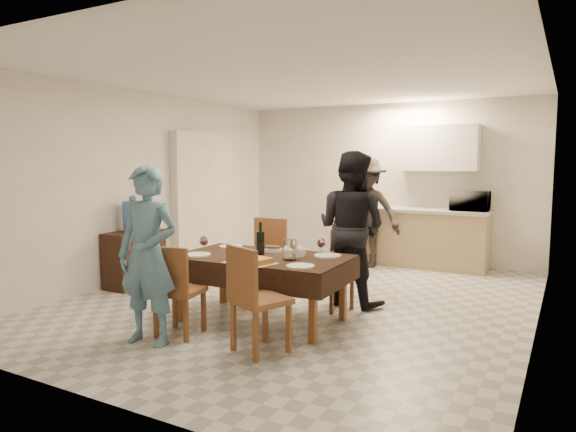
# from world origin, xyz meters

# --- Properties ---
(floor) EXTENTS (5.00, 6.00, 0.02)m
(floor) POSITION_xyz_m (0.00, 0.00, 0.00)
(floor) COLOR beige
(floor) RESTS_ON ground
(ceiling) EXTENTS (5.00, 6.00, 0.02)m
(ceiling) POSITION_xyz_m (0.00, 0.00, 2.60)
(ceiling) COLOR white
(ceiling) RESTS_ON wall_back
(wall_back) EXTENTS (5.00, 0.02, 2.60)m
(wall_back) POSITION_xyz_m (0.00, 3.00, 1.30)
(wall_back) COLOR silver
(wall_back) RESTS_ON floor
(wall_front) EXTENTS (5.00, 0.02, 2.60)m
(wall_front) POSITION_xyz_m (0.00, -3.00, 1.30)
(wall_front) COLOR silver
(wall_front) RESTS_ON floor
(wall_left) EXTENTS (0.02, 6.00, 2.60)m
(wall_left) POSITION_xyz_m (-2.50, 0.00, 1.30)
(wall_left) COLOR silver
(wall_left) RESTS_ON floor
(wall_right) EXTENTS (0.02, 6.00, 2.60)m
(wall_right) POSITION_xyz_m (2.50, 0.00, 1.30)
(wall_right) COLOR silver
(wall_right) RESTS_ON floor
(stub_partition) EXTENTS (0.15, 1.40, 2.10)m
(stub_partition) POSITION_xyz_m (-2.42, 1.20, 1.05)
(stub_partition) COLOR white
(stub_partition) RESTS_ON floor
(kitchen_base_cabinet) EXTENTS (2.20, 0.60, 0.86)m
(kitchen_base_cabinet) POSITION_xyz_m (0.60, 2.68, 0.43)
(kitchen_base_cabinet) COLOR tan
(kitchen_base_cabinet) RESTS_ON floor
(kitchen_worktop) EXTENTS (2.24, 0.64, 0.05)m
(kitchen_worktop) POSITION_xyz_m (0.60, 2.68, 0.89)
(kitchen_worktop) COLOR #AEAFA9
(kitchen_worktop) RESTS_ON kitchen_base_cabinet
(upper_cabinet) EXTENTS (1.20, 0.34, 0.70)m
(upper_cabinet) POSITION_xyz_m (0.90, 2.82, 1.85)
(upper_cabinet) COLOR white
(upper_cabinet) RESTS_ON wall_back
(dining_table) EXTENTS (1.77, 1.08, 0.68)m
(dining_table) POSITION_xyz_m (-0.00, -0.92, 0.65)
(dining_table) COLOR black
(dining_table) RESTS_ON floor
(chair_near_left) EXTENTS (0.45, 0.45, 0.47)m
(chair_near_left) POSITION_xyz_m (-0.45, -1.76, 0.53)
(chair_near_left) COLOR brown
(chair_near_left) RESTS_ON floor
(chair_near_right) EXTENTS (0.55, 0.57, 0.50)m
(chair_near_right) POSITION_xyz_m (0.45, -1.76, 0.57)
(chair_near_right) COLOR brown
(chair_near_right) RESTS_ON floor
(chair_far_left) EXTENTS (0.47, 0.47, 0.52)m
(chair_far_left) POSITION_xyz_m (-0.45, -0.26, 0.58)
(chair_far_left) COLOR brown
(chair_far_left) RESTS_ON floor
(chair_far_right) EXTENTS (0.50, 0.52, 0.46)m
(chair_far_right) POSITION_xyz_m (0.45, -0.25, 0.52)
(chair_far_right) COLOR brown
(chair_far_right) RESTS_ON floor
(console) EXTENTS (0.39, 0.79, 0.73)m
(console) POSITION_xyz_m (-2.28, -0.46, 0.37)
(console) COLOR black
(console) RESTS_ON floor
(water_jug) EXTENTS (0.27, 0.27, 0.40)m
(water_jug) POSITION_xyz_m (-2.28, -0.46, 0.93)
(water_jug) COLOR #4A72BA
(water_jug) RESTS_ON console
(wine_bottle) EXTENTS (0.08, 0.08, 0.34)m
(wine_bottle) POSITION_xyz_m (-0.05, -0.87, 0.85)
(wine_bottle) COLOR black
(wine_bottle) RESTS_ON dining_table
(water_pitcher) EXTENTS (0.13, 0.13, 0.20)m
(water_pitcher) POSITION_xyz_m (0.35, -0.97, 0.78)
(water_pitcher) COLOR white
(water_pitcher) RESTS_ON dining_table
(savoury_tart) EXTENTS (0.52, 0.43, 0.06)m
(savoury_tart) POSITION_xyz_m (0.10, -1.30, 0.71)
(savoury_tart) COLOR #CE7F3C
(savoury_tart) RESTS_ON dining_table
(salad_bowl) EXTENTS (0.20, 0.20, 0.08)m
(salad_bowl) POSITION_xyz_m (0.30, -0.74, 0.72)
(salad_bowl) COLOR white
(salad_bowl) RESTS_ON dining_table
(mushroom_dish) EXTENTS (0.22, 0.22, 0.04)m
(mushroom_dish) POSITION_xyz_m (-0.05, -0.64, 0.70)
(mushroom_dish) COLOR white
(mushroom_dish) RESTS_ON dining_table
(wine_glass_a) EXTENTS (0.09, 0.09, 0.20)m
(wine_glass_a) POSITION_xyz_m (-0.55, -1.17, 0.78)
(wine_glass_a) COLOR white
(wine_glass_a) RESTS_ON dining_table
(wine_glass_b) EXTENTS (0.09, 0.09, 0.19)m
(wine_glass_b) POSITION_xyz_m (0.55, -0.67, 0.77)
(wine_glass_b) COLOR white
(wine_glass_b) RESTS_ON dining_table
(wine_glass_c) EXTENTS (0.09, 0.09, 0.19)m
(wine_glass_c) POSITION_xyz_m (-0.20, -0.62, 0.77)
(wine_glass_c) COLOR white
(wine_glass_c) RESTS_ON dining_table
(plate_near_left) EXTENTS (0.28, 0.28, 0.02)m
(plate_near_left) POSITION_xyz_m (-0.60, -1.22, 0.69)
(plate_near_left) COLOR white
(plate_near_left) RESTS_ON dining_table
(plate_near_right) EXTENTS (0.26, 0.26, 0.02)m
(plate_near_right) POSITION_xyz_m (0.60, -1.22, 0.69)
(plate_near_right) COLOR white
(plate_near_right) RESTS_ON dining_table
(plate_far_left) EXTENTS (0.26, 0.26, 0.01)m
(plate_far_left) POSITION_xyz_m (-0.60, -0.62, 0.69)
(plate_far_left) COLOR white
(plate_far_left) RESTS_ON dining_table
(plate_far_right) EXTENTS (0.27, 0.27, 0.02)m
(plate_far_right) POSITION_xyz_m (0.60, -0.62, 0.69)
(plate_far_right) COLOR white
(plate_far_right) RESTS_ON dining_table
(microwave) EXTENTS (0.54, 0.37, 0.30)m
(microwave) POSITION_xyz_m (1.42, 2.68, 1.06)
(microwave) COLOR white
(microwave) RESTS_ON kitchen_worktop
(person_near) EXTENTS (0.64, 0.47, 1.61)m
(person_near) POSITION_xyz_m (-0.55, -1.97, 0.81)
(person_near) COLOR teal
(person_near) RESTS_ON floor
(person_far) EXTENTS (0.95, 0.80, 1.76)m
(person_far) POSITION_xyz_m (0.55, 0.13, 0.88)
(person_far) COLOR black
(person_far) RESTS_ON floor
(person_kitchen) EXTENTS (1.11, 0.64, 1.72)m
(person_kitchen) POSITION_xyz_m (-0.05, 2.23, 0.86)
(person_kitchen) COLOR black
(person_kitchen) RESTS_ON floor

